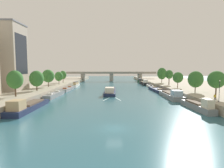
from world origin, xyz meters
name	(u,v)px	position (x,y,z in m)	size (l,w,h in m)	color
ground_plane	(114,128)	(0.00, 0.00, 0.00)	(400.00, 400.00, 0.00)	#2D6070
quay_left	(27,87)	(-39.12, 55.00, 1.04)	(36.00, 170.00, 2.07)	#A89E89
quay_right	(196,87)	(39.12, 55.00, 1.04)	(36.00, 170.00, 2.07)	#A89E89
barge_midriver	(110,91)	(-0.76, 41.42, 0.83)	(4.70, 23.48, 2.80)	#1E284C
wake_behind_barge	(112,99)	(-0.09, 26.97, 0.01)	(5.60, 5.96, 0.03)	#A0CCD6
moored_boat_left_upstream	(28,106)	(-19.30, 12.53, 0.93)	(3.66, 16.55, 3.13)	#1E284C
moored_boat_left_end	(55,95)	(-19.31, 32.05, 0.68)	(3.06, 14.96, 2.41)	gray
moored_boat_left_gap_after	(68,89)	(-19.22, 49.83, 0.57)	(3.26, 15.96, 2.20)	gray
moored_boat_left_second	(76,85)	(-18.55, 65.00, 1.14)	(2.02, 11.15, 2.73)	silver
moored_boat_right_lone	(198,106)	(19.25, 12.50, 0.97)	(2.62, 13.13, 3.17)	gray
moored_boat_right_downstream	(171,95)	(18.85, 29.34, 0.96)	(3.92, 17.03, 3.04)	gray
moored_boat_right_second	(156,90)	(18.81, 47.56, 0.56)	(3.54, 16.81, 2.16)	#1E284C
moored_boat_right_upstream	(150,86)	(19.38, 63.04, 0.55)	(2.10, 10.02, 2.13)	silver
moored_boat_right_end	(144,83)	(18.90, 77.03, 0.98)	(2.82, 15.58, 3.20)	black
moored_boat_right_near	(140,81)	(19.16, 92.84, 1.10)	(1.84, 10.19, 2.63)	#235633
tree_left_distant	(15,80)	(-25.51, 19.29, 6.49)	(4.01, 4.01, 6.85)	brown
tree_left_end_of_row	(37,79)	(-25.11, 31.90, 6.06)	(4.56, 4.56, 6.63)	brown
tree_left_far	(48,76)	(-25.43, 43.90, 6.42)	(4.75, 4.75, 6.92)	brown
tree_left_third	(59,76)	(-24.85, 56.43, 5.73)	(3.81, 3.81, 5.89)	brown
tree_left_past_mid	(63,75)	(-25.51, 66.29, 6.07)	(3.52, 3.52, 6.20)	brown
tree_right_past_mid	(216,80)	(25.10, 15.70, 6.71)	(4.06, 4.06, 6.76)	brown
tree_right_second	(196,79)	(25.50, 27.21, 6.09)	(4.52, 4.52, 6.56)	brown
tree_right_by_lamp	(178,77)	(25.17, 40.76, 5.99)	(3.87, 3.87, 6.00)	brown
tree_right_far	(169,74)	(25.94, 53.43, 6.71)	(3.43, 3.43, 6.69)	brown
tree_right_distant	(162,74)	(25.87, 64.71, 6.82)	(4.72, 4.72, 7.77)	brown
lamppost_right_bank	(219,90)	(23.28, 11.39, 4.71)	(0.28, 0.28, 4.81)	black
building_left_middle	(2,57)	(-36.66, 32.98, 13.26)	(13.27, 9.95, 22.35)	#A89989
bridge_far	(111,75)	(0.00, 105.63, 4.58)	(66.23, 4.40, 7.08)	gray
person_on_quay	(215,97)	(22.98, 12.39, 3.00)	(0.45, 0.36, 1.62)	#473D33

